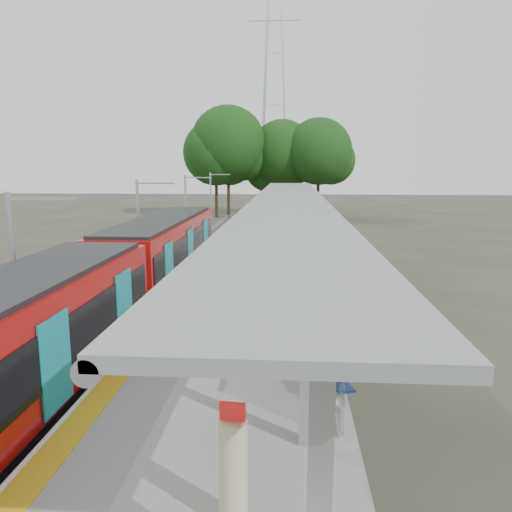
{
  "coord_description": "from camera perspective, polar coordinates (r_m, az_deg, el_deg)",
  "views": [
    {
      "loc": [
        1.67,
        -6.62,
        6.14
      ],
      "look_at": [
        0.23,
        14.29,
        2.3
      ],
      "focal_mm": 35.0,
      "sensor_mm": 36.0,
      "label": 1
    }
  ],
  "objects": [
    {
      "name": "litter_bin",
      "position": [
        27.23,
        2.11,
        0.45
      ],
      "size": [
        0.55,
        0.55,
        0.9
      ],
      "primitive_type": "cylinder",
      "rotation": [
        0.0,
        0.0,
        0.3
      ],
      "color": "#9EA0A5",
      "rests_on": "platform"
    },
    {
      "name": "bench_far",
      "position": [
        38.22,
        4.92,
        3.45
      ],
      "size": [
        0.71,
        1.59,
        1.05
      ],
      "rotation": [
        0.0,
        0.0,
        0.16
      ],
      "color": "navy",
      "rests_on": "platform"
    },
    {
      "name": "info_pillar_far",
      "position": [
        25.42,
        4.68,
        0.69
      ],
      "size": [
        0.46,
        0.46,
        2.02
      ],
      "rotation": [
        0.0,
        0.0,
        -0.32
      ],
      "color": "beige",
      "rests_on": "platform"
    },
    {
      "name": "info_pillar_near",
      "position": [
        7.79,
        -2.63,
        -23.37
      ],
      "size": [
        0.42,
        0.42,
        1.87
      ],
      "rotation": [
        0.0,
        0.0,
        -0.12
      ],
      "color": "beige",
      "rests_on": "platform"
    },
    {
      "name": "tactile_strip",
      "position": [
        27.43,
        -4.97,
        -0.43
      ],
      "size": [
        0.6,
        50.0,
        0.02
      ],
      "primitive_type": "cube",
      "color": "#C69017",
      "rests_on": "platform"
    },
    {
      "name": "catenary_masts",
      "position": [
        27.0,
        -13.09,
        3.24
      ],
      "size": [
        2.08,
        48.16,
        5.4
      ],
      "color": "#9EA0A5",
      "rests_on": "ground"
    },
    {
      "name": "train",
      "position": [
        18.06,
        -16.16,
        -3.12
      ],
      "size": [
        2.74,
        27.6,
        3.62
      ],
      "color": "black",
      "rests_on": "ground"
    },
    {
      "name": "pylon",
      "position": [
        80.69,
        2.12,
        19.54
      ],
      "size": [
        8.0,
        4.0,
        38.0
      ],
      "primitive_type": null,
      "color": "#9EA0A5",
      "rests_on": "ground"
    },
    {
      "name": "end_fence",
      "position": [
        51.79,
        2.09,
        5.34
      ],
      "size": [
        6.0,
        0.1,
        1.2
      ],
      "primitive_type": "cube",
      "color": "#9EA0A5",
      "rests_on": "platform"
    },
    {
      "name": "platform",
      "position": [
        27.26,
        0.35,
        -1.56
      ],
      "size": [
        6.0,
        50.0,
        1.0
      ],
      "primitive_type": "cube",
      "color": "gray",
      "rests_on": "ground"
    },
    {
      "name": "canopy",
      "position": [
        22.89,
        3.79,
        5.5
      ],
      "size": [
        3.27,
        38.0,
        3.66
      ],
      "color": "#9EA0A5",
      "rests_on": "platform"
    },
    {
      "name": "trackbed",
      "position": [
        27.98,
        -8.9,
        -2.17
      ],
      "size": [
        3.0,
        70.0,
        0.24
      ],
      "primitive_type": "cube",
      "color": "#59544C",
      "rests_on": "ground"
    },
    {
      "name": "bench_mid",
      "position": [
        21.18,
        3.57,
        -2.35
      ],
      "size": [
        0.73,
        1.39,
        0.91
      ],
      "rotation": [
        0.0,
        0.0,
        -0.25
      ],
      "color": "navy",
      "rests_on": "platform"
    },
    {
      "name": "bench_near",
      "position": [
        11.6,
        8.56,
        -13.41
      ],
      "size": [
        0.83,
        1.39,
        0.91
      ],
      "rotation": [
        0.0,
        0.0,
        0.34
      ],
      "color": "navy",
      "rests_on": "platform"
    },
    {
      "name": "tree_cluster",
      "position": [
        60.11,
        0.42,
        11.91
      ],
      "size": [
        19.72,
        11.3,
        12.97
      ],
      "color": "#382316",
      "rests_on": "ground"
    }
  ]
}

